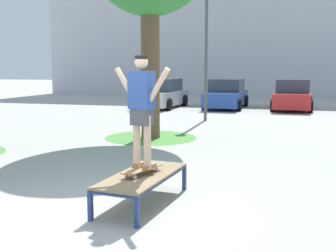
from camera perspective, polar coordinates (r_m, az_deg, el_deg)
ground_plane at (r=6.42m, az=-6.90°, el=-10.89°), size 120.00×120.00×0.00m
building_facade at (r=32.70m, az=10.36°, el=15.60°), size 30.02×4.00×13.01m
skate_box at (r=6.41m, az=-3.50°, el=-6.99°), size 0.98×1.98×0.46m
skateboard at (r=6.38m, az=-3.53°, el=-5.93°), size 0.45×0.82×0.09m
skater at (r=6.22m, az=-3.60°, el=3.01°), size 0.97×0.41×1.69m
grass_patch_mid_back at (r=12.50m, az=-2.37°, el=-1.56°), size 2.72×2.72×0.01m
car_silver at (r=21.85m, az=-0.87°, el=4.32°), size 2.15×4.32×1.50m
car_blue at (r=21.84m, az=7.95°, el=4.24°), size 2.06×4.27×1.50m
car_red at (r=21.78m, az=16.61°, el=3.98°), size 2.08×4.28×1.50m
light_post at (r=16.56m, az=5.27°, el=14.00°), size 0.36×0.36×5.83m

